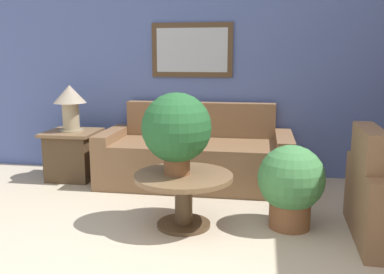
{
  "coord_description": "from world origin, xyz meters",
  "views": [
    {
      "loc": [
        0.6,
        -1.86,
        1.43
      ],
      "look_at": [
        -0.07,
        2.2,
        0.64
      ],
      "focal_mm": 40.0,
      "sensor_mm": 36.0,
      "label": 1
    }
  ],
  "objects_px": {
    "couch_main": "(196,158)",
    "potted_plant_on_table": "(177,129)",
    "side_table": "(73,154)",
    "potted_plant_floor": "(291,183)",
    "coffee_table": "(184,189)",
    "table_lamp": "(70,102)"
  },
  "relations": [
    {
      "from": "side_table",
      "to": "potted_plant_floor",
      "type": "bearing_deg",
      "value": -24.08
    },
    {
      "from": "coffee_table",
      "to": "potted_plant_floor",
      "type": "height_order",
      "value": "potted_plant_floor"
    },
    {
      "from": "table_lamp",
      "to": "potted_plant_floor",
      "type": "height_order",
      "value": "table_lamp"
    },
    {
      "from": "couch_main",
      "to": "potted_plant_floor",
      "type": "xyz_separation_m",
      "value": [
        0.97,
        -1.11,
        0.09
      ]
    },
    {
      "from": "couch_main",
      "to": "table_lamp",
      "type": "height_order",
      "value": "table_lamp"
    },
    {
      "from": "coffee_table",
      "to": "potted_plant_on_table",
      "type": "xyz_separation_m",
      "value": [
        -0.06,
        0.0,
        0.5
      ]
    },
    {
      "from": "potted_plant_on_table",
      "to": "table_lamp",
      "type": "bearing_deg",
      "value": 140.99
    },
    {
      "from": "potted_plant_floor",
      "to": "side_table",
      "type": "bearing_deg",
      "value": 155.92
    },
    {
      "from": "couch_main",
      "to": "side_table",
      "type": "bearing_deg",
      "value": -178.74
    },
    {
      "from": "side_table",
      "to": "potted_plant_on_table",
      "type": "xyz_separation_m",
      "value": [
        1.48,
        -1.2,
        0.55
      ]
    },
    {
      "from": "potted_plant_on_table",
      "to": "potted_plant_floor",
      "type": "height_order",
      "value": "potted_plant_on_table"
    },
    {
      "from": "couch_main",
      "to": "potted_plant_on_table",
      "type": "distance_m",
      "value": 1.34
    },
    {
      "from": "coffee_table",
      "to": "side_table",
      "type": "relative_size",
      "value": 1.4
    },
    {
      "from": "coffee_table",
      "to": "potted_plant_floor",
      "type": "distance_m",
      "value": 0.89
    },
    {
      "from": "couch_main",
      "to": "side_table",
      "type": "distance_m",
      "value": 1.45
    },
    {
      "from": "couch_main",
      "to": "potted_plant_on_table",
      "type": "height_order",
      "value": "potted_plant_on_table"
    },
    {
      "from": "side_table",
      "to": "potted_plant_floor",
      "type": "xyz_separation_m",
      "value": [
        2.42,
        -1.08,
        0.1
      ]
    },
    {
      "from": "potted_plant_on_table",
      "to": "potted_plant_floor",
      "type": "xyz_separation_m",
      "value": [
        0.94,
        0.12,
        -0.45
      ]
    },
    {
      "from": "couch_main",
      "to": "table_lamp",
      "type": "xyz_separation_m",
      "value": [
        -1.45,
        -0.03,
        0.61
      ]
    },
    {
      "from": "table_lamp",
      "to": "coffee_table",
      "type": "bearing_deg",
      "value": -38.05
    },
    {
      "from": "couch_main",
      "to": "potted_plant_on_table",
      "type": "relative_size",
      "value": 3.1
    },
    {
      "from": "couch_main",
      "to": "table_lamp",
      "type": "relative_size",
      "value": 3.96
    }
  ]
}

